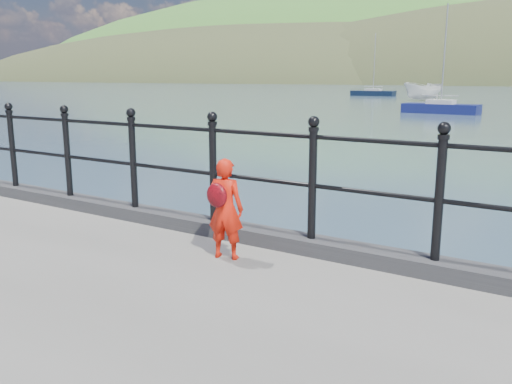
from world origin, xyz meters
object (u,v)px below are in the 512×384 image
Objects in this scene: sailboat_port at (441,109)px; sailboat_left at (373,93)px; child at (225,208)px; launch_white at (423,91)px; railing at (260,165)px.

sailboat_left is at bearing 121.66° from sailboat_port.
child is at bearing -69.26° from sailboat_left.
launch_white is 0.67× the size of sailboat_port.
child is 72.58m from sailboat_left.
railing is 58.58m from launch_white.
railing is at bearing -69.09° from sailboat_left.
launch_white is (-14.41, 56.77, -0.80)m from railing.
sailboat_port is (-7.31, 36.46, -1.48)m from railing.
sailboat_left is at bearing 162.59° from launch_white.
sailboat_port reaches higher than launch_white.
sailboat_port is (7.10, -20.32, -0.68)m from launch_white.
sailboat_port is 35.65m from sailboat_left.
child is at bearing -45.36° from launch_white.
launch_white is at bearing 112.39° from sailboat_port.
sailboat_port is at bearing -60.32° from sailboat_left.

